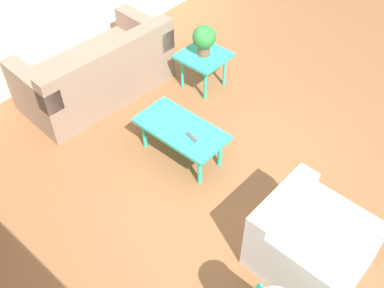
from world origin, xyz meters
TOP-DOWN VIEW (x-y plane):
  - ground_plane at (0.00, 0.00)m, footprint 14.00×14.00m
  - sofa at (2.19, 0.08)m, footprint 1.05×1.93m
  - armchair at (-1.07, 0.46)m, footprint 0.92×0.84m
  - coffee_table at (0.66, 0.20)m, footprint 1.00×0.51m
  - side_table_plant at (1.30, -0.93)m, footprint 0.57×0.57m
  - potted_plant at (1.30, -0.93)m, footprint 0.29×0.29m
  - remote_control at (0.47, 0.24)m, footprint 0.16×0.08m

SIDE VIEW (x-z plane):
  - ground_plane at x=0.00m, z-range 0.00..0.00m
  - armchair at x=-1.07m, z-range -0.07..0.64m
  - sofa at x=2.19m, z-range -0.11..0.75m
  - coffee_table at x=0.66m, z-range 0.16..0.59m
  - side_table_plant at x=1.30m, z-range 0.18..0.66m
  - remote_control at x=0.47m, z-range 0.43..0.45m
  - potted_plant at x=1.30m, z-range 0.52..0.92m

